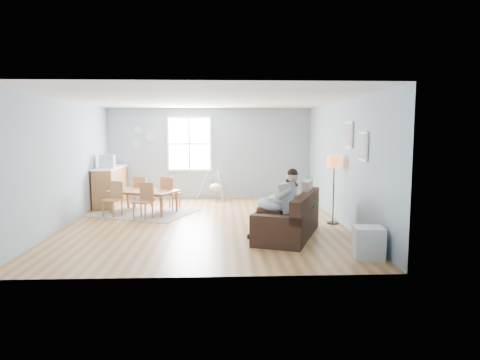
{
  "coord_description": "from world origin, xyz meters",
  "views": [
    {
      "loc": [
        0.36,
        -9.3,
        2.03
      ],
      "look_at": [
        0.74,
        -0.34,
        1.0
      ],
      "focal_mm": 32.0,
      "sensor_mm": 36.0,
      "label": 1
    }
  ],
  "objects_px": {
    "chair_ne": "(169,191)",
    "counter": "(111,186)",
    "storage_cube": "(368,243)",
    "chair_sw": "(114,197)",
    "dining_table": "(143,202)",
    "floor_lamp": "(334,167)",
    "monitor": "(107,161)",
    "baby_swing": "(216,187)",
    "father": "(281,202)",
    "sofa": "(291,221)",
    "chair_nw": "(142,190)",
    "chair_se": "(145,199)",
    "toddler": "(289,198)"
  },
  "relations": [
    {
      "from": "counter",
      "to": "monitor",
      "type": "relative_size",
      "value": 4.69
    },
    {
      "from": "sofa",
      "to": "toddler",
      "type": "xyz_separation_m",
      "value": [
        -0.0,
        0.21,
        0.41
      ]
    },
    {
      "from": "sofa",
      "to": "baby_swing",
      "type": "xyz_separation_m",
      "value": [
        -1.5,
        4.34,
        0.11
      ]
    },
    {
      "from": "storage_cube",
      "to": "monitor",
      "type": "height_order",
      "value": "monitor"
    },
    {
      "from": "floor_lamp",
      "to": "monitor",
      "type": "height_order",
      "value": "floor_lamp"
    },
    {
      "from": "chair_sw",
      "to": "monitor",
      "type": "height_order",
      "value": "monitor"
    },
    {
      "from": "dining_table",
      "to": "counter",
      "type": "height_order",
      "value": "counter"
    },
    {
      "from": "storage_cube",
      "to": "chair_nw",
      "type": "distance_m",
      "value": 6.46
    },
    {
      "from": "father",
      "to": "chair_ne",
      "type": "relative_size",
      "value": 1.54
    },
    {
      "from": "sofa",
      "to": "chair_se",
      "type": "xyz_separation_m",
      "value": [
        -3.12,
        1.8,
        0.17
      ]
    },
    {
      "from": "chair_sw",
      "to": "father",
      "type": "bearing_deg",
      "value": -32.72
    },
    {
      "from": "storage_cube",
      "to": "dining_table",
      "type": "relative_size",
      "value": 0.32
    },
    {
      "from": "floor_lamp",
      "to": "dining_table",
      "type": "distance_m",
      "value": 4.72
    },
    {
      "from": "chair_ne",
      "to": "baby_swing",
      "type": "xyz_separation_m",
      "value": [
        1.18,
        1.46,
        -0.08
      ]
    },
    {
      "from": "storage_cube",
      "to": "counter",
      "type": "xyz_separation_m",
      "value": [
        -5.39,
        5.22,
        0.28
      ]
    },
    {
      "from": "counter",
      "to": "monitor",
      "type": "xyz_separation_m",
      "value": [
        0.02,
        -0.36,
        0.69
      ]
    },
    {
      "from": "chair_ne",
      "to": "counter",
      "type": "xyz_separation_m",
      "value": [
        -1.7,
        0.86,
        0.04
      ]
    },
    {
      "from": "storage_cube",
      "to": "sofa",
      "type": "bearing_deg",
      "value": 124.23
    },
    {
      "from": "chair_se",
      "to": "monitor",
      "type": "height_order",
      "value": "monitor"
    },
    {
      "from": "chair_se",
      "to": "counter",
      "type": "distance_m",
      "value": 2.32
    },
    {
      "from": "chair_se",
      "to": "monitor",
      "type": "xyz_separation_m",
      "value": [
        -1.25,
        1.58,
        0.76
      ]
    },
    {
      "from": "chair_se",
      "to": "chair_ne",
      "type": "distance_m",
      "value": 1.16
    },
    {
      "from": "toddler",
      "to": "baby_swing",
      "type": "relative_size",
      "value": 0.68
    },
    {
      "from": "storage_cube",
      "to": "dining_table",
      "type": "bearing_deg",
      "value": 137.15
    },
    {
      "from": "sofa",
      "to": "floor_lamp",
      "type": "distance_m",
      "value": 1.83
    },
    {
      "from": "storage_cube",
      "to": "chair_ne",
      "type": "xyz_separation_m",
      "value": [
        -3.69,
        4.36,
        0.24
      ]
    },
    {
      "from": "floor_lamp",
      "to": "monitor",
      "type": "distance_m",
      "value": 5.94
    },
    {
      "from": "chair_se",
      "to": "baby_swing",
      "type": "xyz_separation_m",
      "value": [
        1.61,
        2.54,
        -0.06
      ]
    },
    {
      "from": "dining_table",
      "to": "chair_se",
      "type": "relative_size",
      "value": 1.92
    },
    {
      "from": "chair_ne",
      "to": "dining_table",
      "type": "bearing_deg",
      "value": -147.9
    },
    {
      "from": "counter",
      "to": "storage_cube",
      "type": "bearing_deg",
      "value": -44.07
    },
    {
      "from": "storage_cube",
      "to": "chair_sw",
      "type": "xyz_separation_m",
      "value": [
        -4.9,
        3.6,
        0.21
      ]
    },
    {
      "from": "dining_table",
      "to": "monitor",
      "type": "height_order",
      "value": "monitor"
    },
    {
      "from": "storage_cube",
      "to": "chair_sw",
      "type": "relative_size",
      "value": 0.61
    },
    {
      "from": "storage_cube",
      "to": "chair_nw",
      "type": "height_order",
      "value": "chair_nw"
    },
    {
      "from": "storage_cube",
      "to": "chair_ne",
      "type": "bearing_deg",
      "value": 130.25
    },
    {
      "from": "father",
      "to": "chair_nw",
      "type": "distance_m",
      "value": 4.7
    },
    {
      "from": "father",
      "to": "chair_ne",
      "type": "height_order",
      "value": "father"
    },
    {
      "from": "floor_lamp",
      "to": "toddler",
      "type": "bearing_deg",
      "value": -141.55
    },
    {
      "from": "chair_ne",
      "to": "monitor",
      "type": "distance_m",
      "value": 1.91
    },
    {
      "from": "monitor",
      "to": "baby_swing",
      "type": "height_order",
      "value": "monitor"
    },
    {
      "from": "sofa",
      "to": "chair_nw",
      "type": "bearing_deg",
      "value": 137.15
    },
    {
      "from": "toddler",
      "to": "storage_cube",
      "type": "height_order",
      "value": "toddler"
    },
    {
      "from": "chair_ne",
      "to": "baby_swing",
      "type": "bearing_deg",
      "value": 51.13
    },
    {
      "from": "monitor",
      "to": "storage_cube",
      "type": "bearing_deg",
      "value": -42.12
    },
    {
      "from": "dining_table",
      "to": "floor_lamp",
      "type": "bearing_deg",
      "value": 5.28
    },
    {
      "from": "father",
      "to": "toddler",
      "type": "distance_m",
      "value": 0.5
    },
    {
      "from": "floor_lamp",
      "to": "counter",
      "type": "relative_size",
      "value": 0.8
    },
    {
      "from": "floor_lamp",
      "to": "storage_cube",
      "type": "relative_size",
      "value": 2.95
    },
    {
      "from": "chair_ne",
      "to": "counter",
      "type": "distance_m",
      "value": 1.91
    }
  ]
}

